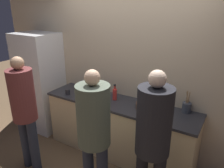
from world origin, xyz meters
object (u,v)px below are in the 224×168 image
bottle_dark (104,91)px  cup_black (68,92)px  person_left (24,107)px  person_center (94,127)px  refrigerator (41,82)px  fruit_bowl (149,106)px  utensil_crock (187,107)px  person_right (153,135)px  bottle_red (115,94)px

bottle_dark → cup_black: (-0.57, -0.21, -0.05)m
person_left → person_center: 1.11m
refrigerator → fruit_bowl: (2.11, 0.04, 0.04)m
fruit_bowl → utensil_crock: (0.47, 0.18, 0.03)m
person_center → person_right: (0.62, 0.16, 0.03)m
cup_black → person_left: bearing=-94.4°
refrigerator → utensil_crock: 2.58m
refrigerator → person_left: size_ratio=1.08×
person_left → person_center: bearing=2.2°
refrigerator → cup_black: 0.81m
cup_black → bottle_dark: bearing=20.6°
fruit_bowl → bottle_dark: size_ratio=1.49×
refrigerator → utensil_crock: refrigerator is taller
person_center → person_right: bearing=14.2°
utensil_crock → fruit_bowl: bearing=-159.3°
person_left → bottle_dark: 1.17m
person_right → bottle_red: 1.20m
refrigerator → bottle_red: refrigerator is taller
bottle_red → fruit_bowl: bearing=-2.3°
refrigerator → person_right: refrigerator is taller
fruit_bowl → utensil_crock: 0.50m
person_center → utensil_crock: person_center is taller
person_center → bottle_dark: size_ratio=7.06×
person_right → person_left: bearing=-173.4°
refrigerator → person_left: bearing=-51.5°
person_center → utensil_crock: 1.32m
person_left → person_right: (1.73, 0.20, 0.05)m
person_center → cup_black: 1.28m
person_center → cup_black: (-1.05, 0.74, -0.06)m
cup_black → refrigerator: bearing=169.7°
person_left → bottle_dark: person_left is taller
person_right → bottle_dark: person_right is taller
refrigerator → person_center: (1.84, -0.88, 0.10)m
utensil_crock → cup_black: bearing=-168.6°
person_center → cup_black: size_ratio=20.67×
person_right → cup_black: bearing=160.8°
bottle_red → utensil_crock: bearing=8.6°
person_right → utensil_crock: bearing=83.2°
person_right → fruit_bowl: size_ratio=4.89×
refrigerator → person_left: 1.18m
bottle_dark → person_right: bearing=-35.7°
person_right → bottle_red: bearing=139.3°
person_left → fruit_bowl: person_left is taller
person_left → bottle_red: person_left is taller
bottle_dark → bottle_red: bearing=-2.5°
fruit_bowl → utensil_crock: size_ratio=1.17×
person_center → fruit_bowl: bearing=74.0°
utensil_crock → refrigerator: bearing=-175.2°
bottle_dark → bottle_red: size_ratio=0.96×
fruit_bowl → bottle_dark: bottle_dark is taller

